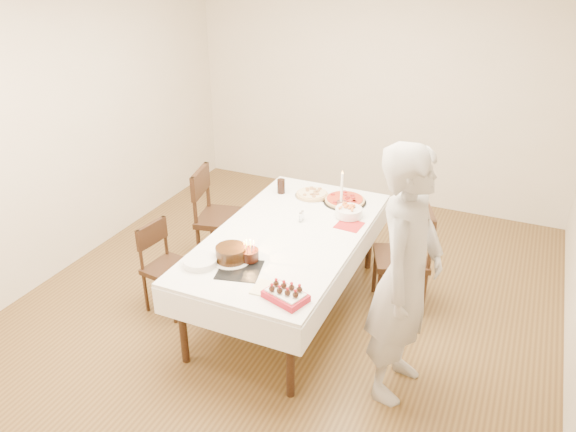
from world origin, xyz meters
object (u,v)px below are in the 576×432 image
at_px(person, 406,277).
at_px(birthday_cake, 249,251).
at_px(chair_right_savory, 401,259).
at_px(chair_left_savory, 224,218).
at_px(pizza_white, 312,194).
at_px(layer_cake, 231,254).
at_px(dining_table, 288,272).
at_px(taper_candle, 342,190).
at_px(cola_glass, 281,186).
at_px(chair_left_dessert, 170,269).
at_px(pizza_pepperoni, 345,200).
at_px(pasta_bowl, 349,212).
at_px(strawberry_box, 286,295).

xyz_separation_m(person, birthday_cake, (-1.17, 0.01, -0.09)).
bearing_deg(chair_right_savory, chair_left_savory, 159.00).
bearing_deg(pizza_white, chair_left_savory, -159.12).
distance_m(pizza_white, layer_cake, 1.32).
relative_size(dining_table, chair_left_savory, 2.16).
xyz_separation_m(chair_left_savory, layer_cake, (0.67, -1.01, 0.31)).
xyz_separation_m(taper_candle, cola_glass, (-0.63, 0.08, -0.11)).
distance_m(chair_left_dessert, birthday_cake, 0.95).
bearing_deg(birthday_cake, pizza_white, 90.05).
bearing_deg(chair_left_savory, person, 140.90).
relative_size(chair_left_dessert, layer_cake, 2.69).
bearing_deg(pizza_pepperoni, birthday_cake, -104.21).
relative_size(dining_table, chair_right_savory, 2.29).
relative_size(taper_candle, birthday_cake, 2.49).
relative_size(chair_left_savory, person, 0.54).
height_order(chair_left_savory, pasta_bowl, chair_left_savory).
bearing_deg(chair_right_savory, layer_cake, -157.43).
xyz_separation_m(chair_left_dessert, pasta_bowl, (1.28, 0.88, 0.40)).
bearing_deg(cola_glass, chair_right_savory, -11.34).
xyz_separation_m(chair_left_dessert, taper_candle, (1.17, 1.01, 0.53)).
bearing_deg(chair_left_savory, cola_glass, -165.26).
height_order(pasta_bowl, cola_glass, cola_glass).
distance_m(dining_table, pizza_white, 0.85).
xyz_separation_m(pizza_white, pasta_bowl, (0.45, -0.26, 0.02)).
relative_size(chair_left_savory, taper_candle, 2.73).
xyz_separation_m(pasta_bowl, birthday_cake, (-0.44, -1.00, 0.04)).
height_order(person, pizza_white, person).
bearing_deg(strawberry_box, layer_cake, 153.60).
distance_m(chair_left_savory, person, 2.23).
bearing_deg(pasta_bowl, cola_glass, 163.77).
distance_m(chair_left_dessert, cola_glass, 1.29).
xyz_separation_m(pizza_pepperoni, cola_glass, (-0.62, -0.05, 0.05)).
relative_size(person, pizza_pepperoni, 4.70).
height_order(chair_left_dessert, birthday_cake, birthday_cake).
bearing_deg(birthday_cake, layer_cake, -156.15).
height_order(pizza_pepperoni, cola_glass, cola_glass).
height_order(pizza_pepperoni, layer_cake, layer_cake).
distance_m(dining_table, person, 1.33).
bearing_deg(chair_left_savory, taper_candle, 175.97).
bearing_deg(taper_candle, layer_cake, -110.89).
bearing_deg(pizza_white, taper_candle, -21.37).
distance_m(chair_left_dessert, taper_candle, 1.63).
xyz_separation_m(pasta_bowl, taper_candle, (-0.12, 0.13, 0.14)).
bearing_deg(pasta_bowl, pizza_pepperoni, 115.36).
height_order(pizza_white, cola_glass, cola_glass).
distance_m(chair_left_savory, pasta_bowl, 1.27).
distance_m(person, birthday_cake, 1.18).
distance_m(taper_candle, birthday_cake, 1.18).
height_order(pizza_pepperoni, taper_candle, taper_candle).
relative_size(pizza_pepperoni, pasta_bowl, 1.70).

